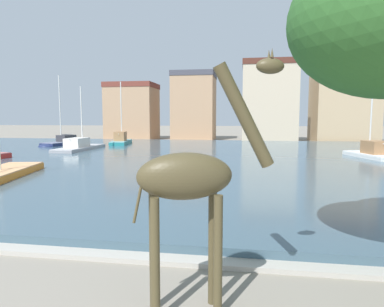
% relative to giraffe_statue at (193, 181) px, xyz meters
% --- Properties ---
extents(harbor_water, '(88.78, 40.05, 0.34)m').
position_rel_giraffe_statue_xyz_m(harbor_water, '(-1.86, 22.23, -2.21)').
color(harbor_water, '#3D5666').
rests_on(harbor_water, ground).
extents(quay_edge_coping, '(88.78, 0.50, 0.12)m').
position_rel_giraffe_statue_xyz_m(quay_edge_coping, '(-1.86, 1.96, -2.32)').
color(quay_edge_coping, '#ADA89E').
rests_on(quay_edge_coping, ground).
extents(giraffe_statue, '(2.60, 1.28, 4.66)m').
position_rel_giraffe_statue_xyz_m(giraffe_statue, '(0.00, 0.00, 0.00)').
color(giraffe_statue, '#4C4228').
rests_on(giraffe_statue, ground).
extents(sailboat_grey, '(2.21, 8.50, 6.60)m').
position_rel_giraffe_statue_xyz_m(sailboat_grey, '(-15.30, 26.04, -1.89)').
color(sailboat_grey, '#939399').
rests_on(sailboat_grey, ground).
extents(sailboat_white, '(3.42, 6.10, 7.42)m').
position_rel_giraffe_statue_xyz_m(sailboat_white, '(10.77, 23.20, -1.83)').
color(sailboat_white, white).
rests_on(sailboat_white, ground).
extents(sailboat_orange, '(3.79, 9.04, 7.63)m').
position_rel_giraffe_statue_xyz_m(sailboat_orange, '(-11.95, 10.41, -1.99)').
color(sailboat_orange, orange).
rests_on(sailboat_orange, ground).
extents(sailboat_navy, '(3.48, 6.28, 8.25)m').
position_rel_giraffe_statue_xyz_m(sailboat_navy, '(-20.06, 30.39, -1.86)').
color(sailboat_navy, navy).
rests_on(sailboat_navy, ground).
extents(sailboat_teal, '(2.77, 6.81, 7.76)m').
position_rel_giraffe_statue_xyz_m(sailboat_teal, '(-13.92, 33.43, -1.78)').
color(sailboat_teal, teal).
rests_on(sailboat_teal, ground).
extents(townhouse_end_terrace, '(7.71, 6.48, 9.04)m').
position_rel_giraffe_statue_xyz_m(townhouse_end_terrace, '(-17.39, 47.74, 2.15)').
color(townhouse_end_terrace, tan).
rests_on(townhouse_end_terrace, ground).
extents(townhouse_tall_gabled, '(6.59, 6.74, 10.59)m').
position_rel_giraffe_statue_xyz_m(townhouse_tall_gabled, '(-7.24, 48.01, 2.93)').
color(townhouse_tall_gabled, tan).
rests_on(townhouse_tall_gabled, ground).
extents(townhouse_narrow_midrow, '(7.74, 6.95, 11.53)m').
position_rel_giraffe_statue_xyz_m(townhouse_narrow_midrow, '(4.21, 45.07, 3.40)').
color(townhouse_narrow_midrow, '#C6B293').
rests_on(townhouse_narrow_midrow, ground).
extents(townhouse_corner_house, '(8.49, 7.83, 12.43)m').
position_rel_giraffe_statue_xyz_m(townhouse_corner_house, '(14.78, 46.62, 3.85)').
color(townhouse_corner_house, tan).
rests_on(townhouse_corner_house, ground).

